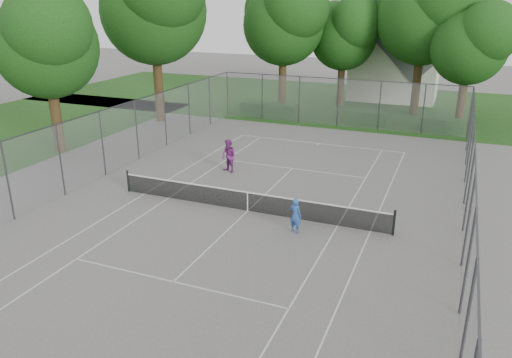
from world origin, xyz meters
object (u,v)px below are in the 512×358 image
at_px(tennis_net, 248,201).
at_px(house, 396,57).
at_px(woman_player, 229,156).
at_px(girl_player, 296,215).

bearing_deg(tennis_net, house, 85.50).
bearing_deg(woman_player, girl_player, -21.07).
distance_m(tennis_net, woman_player, 5.45).
bearing_deg(girl_player, house, -73.24).
bearing_deg(girl_player, tennis_net, -8.35).
bearing_deg(house, girl_player, -89.43).
height_order(house, girl_player, house).
bearing_deg(house, tennis_net, -94.50).
xyz_separation_m(tennis_net, woman_player, (-3.04, 4.51, 0.40)).
distance_m(girl_player, woman_player, 8.05).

